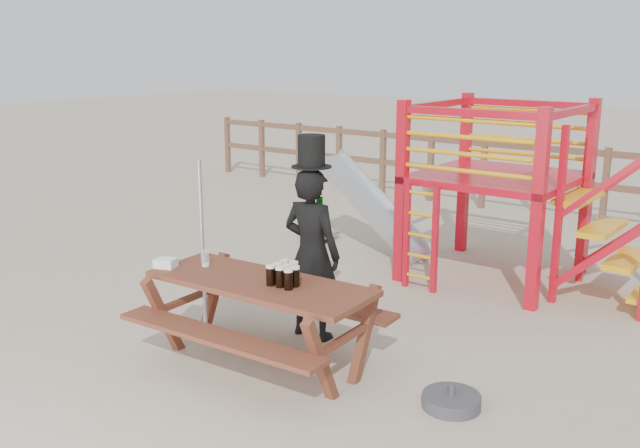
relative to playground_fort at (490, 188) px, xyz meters
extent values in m
plane|color=#B5A58D|center=(-0.12, -3.58, -1.07)|extent=(60.00, 60.00, 0.00)
cube|color=brown|center=(-0.12, 3.42, 0.03)|extent=(15.00, 0.06, 0.10)
cube|color=brown|center=(-0.12, 3.42, -0.47)|extent=(15.00, 0.06, 0.10)
cube|color=brown|center=(-7.62, 3.42, -0.47)|extent=(0.09, 0.09, 1.20)
cube|color=brown|center=(-6.62, 3.42, -0.47)|extent=(0.09, 0.09, 1.20)
cube|color=brown|center=(-5.62, 3.42, -0.47)|extent=(0.09, 0.09, 1.20)
cube|color=brown|center=(-4.62, 3.42, -0.47)|extent=(0.09, 0.09, 1.20)
cube|color=brown|center=(-3.62, 3.42, -0.47)|extent=(0.09, 0.09, 1.20)
cube|color=brown|center=(-2.62, 3.42, -0.47)|extent=(0.09, 0.09, 1.20)
cube|color=brown|center=(-1.62, 3.42, -0.47)|extent=(0.09, 0.09, 1.20)
cube|color=brown|center=(-0.62, 3.42, -0.47)|extent=(0.09, 0.09, 1.20)
cube|color=brown|center=(0.38, 3.42, -0.47)|extent=(0.09, 0.09, 1.20)
cube|color=red|center=(-0.72, -0.78, -0.02)|extent=(0.12, 0.12, 2.10)
cube|color=red|center=(0.88, -0.78, -0.02)|extent=(0.12, 0.12, 2.10)
cube|color=red|center=(-0.72, 0.82, -0.02)|extent=(0.12, 0.12, 2.10)
cube|color=red|center=(0.88, 0.82, -0.02)|extent=(0.12, 0.12, 2.10)
cube|color=red|center=(0.08, 0.02, 0.13)|extent=(1.72, 1.72, 0.08)
cube|color=red|center=(0.08, -0.78, 0.93)|extent=(1.60, 0.08, 0.08)
cube|color=red|center=(0.08, 0.82, 0.93)|extent=(1.60, 0.08, 0.08)
cube|color=red|center=(-0.72, 0.02, 0.93)|extent=(0.08, 1.60, 0.08)
cube|color=red|center=(0.88, 0.02, 0.93)|extent=(0.08, 1.60, 0.08)
cylinder|color=#EAA813|center=(0.08, -0.78, 0.31)|extent=(1.50, 0.05, 0.05)
cylinder|color=#EAA813|center=(0.08, 0.82, 0.31)|extent=(1.50, 0.05, 0.05)
cylinder|color=#EAA813|center=(0.08, -0.78, 0.49)|extent=(1.50, 0.05, 0.05)
cylinder|color=#EAA813|center=(0.08, 0.82, 0.49)|extent=(1.50, 0.05, 0.05)
cylinder|color=#EAA813|center=(0.08, -0.78, 0.67)|extent=(1.50, 0.05, 0.05)
cylinder|color=#EAA813|center=(0.08, 0.82, 0.67)|extent=(1.50, 0.05, 0.05)
cylinder|color=#EAA813|center=(0.08, -0.78, 0.85)|extent=(1.50, 0.05, 0.05)
cylinder|color=#EAA813|center=(0.08, 0.82, 0.85)|extent=(1.50, 0.05, 0.05)
cube|color=red|center=(-0.55, -0.93, -0.47)|extent=(0.06, 0.06, 1.20)
cube|color=red|center=(-0.19, -0.93, -0.47)|extent=(0.06, 0.06, 1.20)
cylinder|color=#EAA813|center=(-0.37, -0.93, -0.92)|extent=(0.36, 0.04, 0.04)
cylinder|color=#EAA813|center=(-0.37, -0.93, -0.68)|extent=(0.36, 0.04, 0.04)
cylinder|color=#EAA813|center=(-0.37, -0.93, -0.44)|extent=(0.36, 0.04, 0.04)
cylinder|color=#EAA813|center=(-0.37, -0.93, -0.20)|extent=(0.36, 0.04, 0.04)
cylinder|color=#EAA813|center=(-0.37, -0.93, 0.04)|extent=(0.36, 0.04, 0.04)
cube|color=#EAA813|center=(1.03, 0.02, 0.01)|extent=(0.30, 0.90, 0.06)
cube|color=#EAA813|center=(1.31, 0.02, -0.29)|extent=(0.30, 0.90, 0.06)
cube|color=#EAA813|center=(1.59, 0.02, -0.59)|extent=(0.30, 0.90, 0.06)
cube|color=red|center=(1.43, -0.43, -0.47)|extent=(0.95, 0.08, 0.86)
cube|color=red|center=(1.43, 0.47, -0.47)|extent=(0.95, 0.08, 0.86)
cube|color=silver|center=(-1.62, 0.02, -0.45)|extent=(1.53, 0.55, 1.21)
cube|color=silver|center=(-1.62, -0.25, -0.41)|extent=(1.58, 0.04, 1.28)
cube|color=silver|center=(-1.62, 0.29, -0.41)|extent=(1.58, 0.04, 1.28)
cube|color=silver|center=(-2.52, 0.02, -0.97)|extent=(0.35, 0.55, 0.05)
cube|color=brown|center=(-0.48, -3.49, -0.33)|extent=(2.00, 0.84, 0.05)
cube|color=brown|center=(-0.45, -4.03, -0.63)|extent=(1.98, 0.38, 0.04)
cube|color=brown|center=(-0.51, -2.95, -0.63)|extent=(1.98, 0.38, 0.04)
cube|color=brown|center=(-1.31, -3.53, -0.72)|extent=(0.14, 1.18, 0.71)
cube|color=brown|center=(0.36, -3.44, -0.72)|extent=(0.14, 1.18, 0.71)
imported|color=black|center=(-0.52, -2.72, -0.26)|extent=(0.61, 0.42, 1.62)
cube|color=#0C8A15|center=(-0.53, -2.59, -0.07)|extent=(0.07, 0.02, 0.38)
cylinder|color=black|center=(-0.52, -2.72, 0.55)|extent=(0.37, 0.37, 0.01)
cylinder|color=black|center=(-0.52, -2.72, 0.70)|extent=(0.25, 0.25, 0.28)
cube|color=white|center=(-0.53, -2.60, 0.80)|extent=(0.13, 0.01, 0.03)
cylinder|color=#B2B2B7|center=(-1.23, -3.42, -0.22)|extent=(0.04, 0.04, 1.71)
cylinder|color=#3A3A40|center=(1.18, -3.18, -1.02)|extent=(0.45, 0.45, 0.10)
cylinder|color=#3A3A40|center=(1.18, -3.18, -0.93)|extent=(0.05, 0.05, 0.09)
cube|color=white|center=(-1.39, -3.72, -0.27)|extent=(0.22, 0.19, 0.08)
cylinder|color=black|center=(-0.32, -3.52, -0.23)|extent=(0.07, 0.07, 0.15)
cylinder|color=#FAF0CC|center=(-0.32, -3.52, -0.15)|extent=(0.08, 0.08, 0.02)
cylinder|color=black|center=(-0.23, -3.51, -0.23)|extent=(0.07, 0.07, 0.15)
cylinder|color=#FAF0CC|center=(-0.23, -3.51, -0.15)|extent=(0.08, 0.08, 0.02)
cylinder|color=black|center=(-0.14, -3.52, -0.23)|extent=(0.07, 0.07, 0.15)
cylinder|color=#FAF0CC|center=(-0.14, -3.52, -0.15)|extent=(0.08, 0.08, 0.02)
cylinder|color=black|center=(-0.32, -3.44, -0.23)|extent=(0.07, 0.07, 0.15)
cylinder|color=#FAF0CC|center=(-0.32, -3.44, -0.15)|extent=(0.08, 0.08, 0.02)
cylinder|color=black|center=(-0.23, -3.43, -0.23)|extent=(0.07, 0.07, 0.15)
cylinder|color=#FAF0CC|center=(-0.23, -3.43, -0.15)|extent=(0.08, 0.08, 0.02)
cylinder|color=black|center=(-0.14, -3.42, -0.23)|extent=(0.07, 0.07, 0.15)
cylinder|color=#FAF0CC|center=(-0.14, -3.42, -0.15)|extent=(0.08, 0.08, 0.02)
cylinder|color=black|center=(-0.33, -3.33, -0.23)|extent=(0.07, 0.07, 0.15)
cylinder|color=#FAF0CC|center=(-0.33, -3.33, -0.15)|extent=(0.08, 0.08, 0.02)
cylinder|color=black|center=(-0.23, -3.33, -0.23)|extent=(0.07, 0.07, 0.15)
cylinder|color=#FAF0CC|center=(-0.23, -3.33, -0.15)|extent=(0.08, 0.08, 0.02)
cylinder|color=silver|center=(-1.14, -3.48, -0.23)|extent=(0.07, 0.07, 0.15)
cylinder|color=#FAF0CC|center=(-1.14, -3.48, -0.30)|extent=(0.07, 0.07, 0.02)
camera|label=1|loc=(3.37, -7.71, 1.59)|focal=40.00mm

